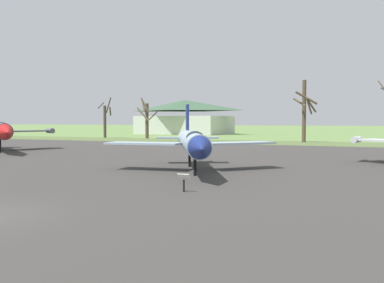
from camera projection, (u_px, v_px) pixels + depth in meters
name	position (u px, v px, depth m)	size (l,w,h in m)	color
asphalt_apron	(194.00, 167.00, 29.36)	(96.97, 56.43, 0.05)	#383533
grass_verge_strip	(298.00, 143.00, 60.39)	(156.97, 12.00, 0.06)	#516435
jet_fighter_rear_left	(192.00, 142.00, 26.42)	(9.62, 12.02, 4.22)	#8EA3B2
info_placard_rear_left	(184.00, 181.00, 18.81)	(0.55, 0.28, 0.83)	black
bare_tree_far_left	(105.00, 119.00, 80.39)	(2.41, 2.35, 7.38)	#42382D
bare_tree_left_of_center	(147.00, 118.00, 76.79)	(3.26, 3.33, 7.11)	brown
bare_tree_center	(305.00, 109.00, 62.79)	(3.54, 2.81, 8.89)	brown
visitor_building	(185.00, 117.00, 105.69)	(22.20, 15.32, 8.08)	beige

